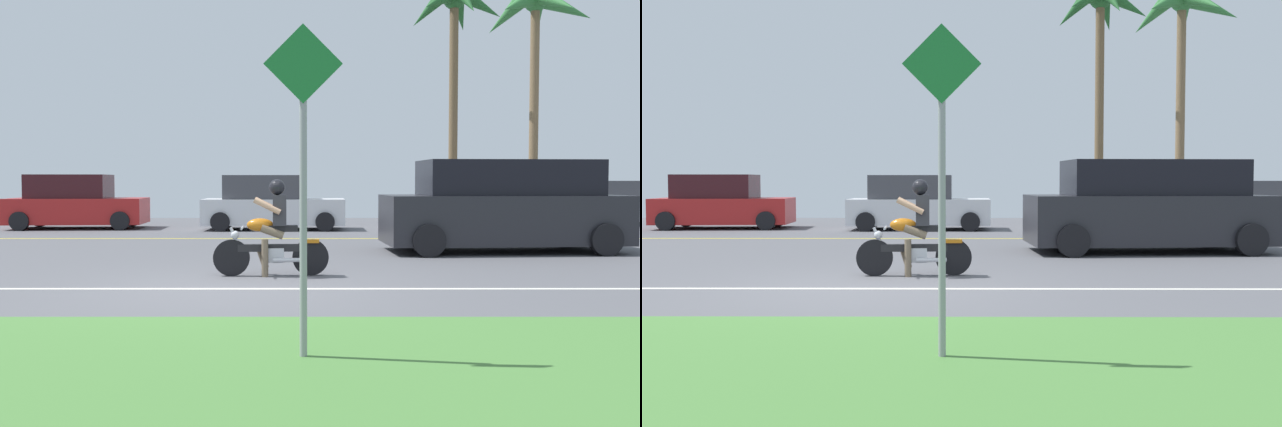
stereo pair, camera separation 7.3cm
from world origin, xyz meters
TOP-DOWN VIEW (x-y plane):
  - ground at (0.00, 3.00)m, footprint 56.00×30.00m
  - grass_median at (0.00, -4.10)m, footprint 56.00×3.80m
  - lane_line_near at (0.00, 0.03)m, footprint 50.40×0.12m
  - lane_line_far at (0.00, 8.20)m, footprint 50.40×0.12m
  - motorcyclist at (0.42, 1.36)m, footprint 1.78×0.58m
  - suv_nearby at (4.96, 5.04)m, footprint 5.14×2.42m
  - parked_car_0 at (-6.33, 11.97)m, footprint 4.14×2.21m
  - parked_car_1 at (-0.29, 11.55)m, footprint 4.21×1.95m
  - parked_car_2 at (5.70, 12.32)m, footprint 3.75×1.98m
  - parked_car_3 at (10.59, 13.56)m, footprint 4.04×2.05m
  - palm_tree_0 at (5.93, 15.64)m, footprint 3.53×3.52m
  - palm_tree_1 at (9.04, 16.36)m, footprint 4.03×4.28m
  - street_sign at (1.02, -3.82)m, footprint 0.62×0.06m

SIDE VIEW (x-z plane):
  - ground at x=0.00m, z-range -0.04..0.00m
  - lane_line_near at x=0.00m, z-range 0.00..0.01m
  - lane_line_far at x=0.00m, z-range 0.00..0.01m
  - grass_median at x=0.00m, z-range 0.00..0.06m
  - motorcyclist at x=0.42m, z-range -0.12..1.37m
  - parked_car_2 at x=5.70m, z-range -0.04..1.41m
  - parked_car_3 at x=10.59m, z-range -0.04..1.42m
  - parked_car_1 at x=-0.29m, z-range -0.06..1.57m
  - parked_car_0 at x=-6.33m, z-range -0.06..1.59m
  - suv_nearby at x=4.96m, z-range -0.02..1.86m
  - street_sign at x=1.02m, z-range 0.29..2.98m
  - palm_tree_0 at x=5.93m, z-range 2.91..11.53m
  - palm_tree_1 at x=9.04m, z-range 3.02..11.80m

